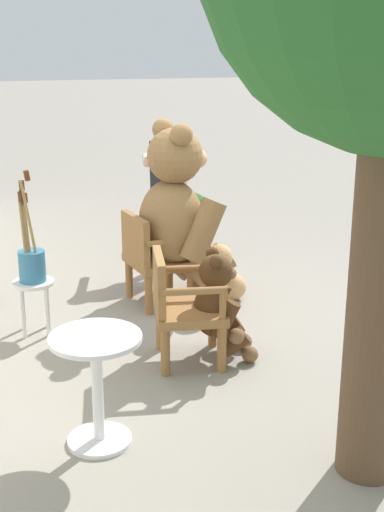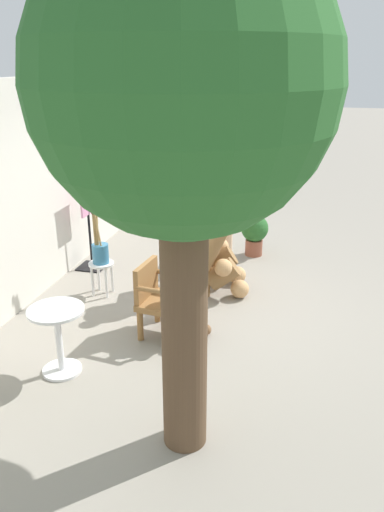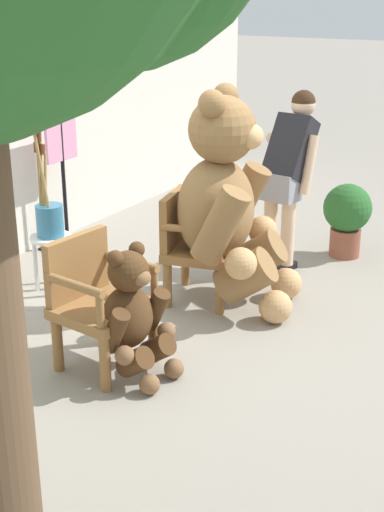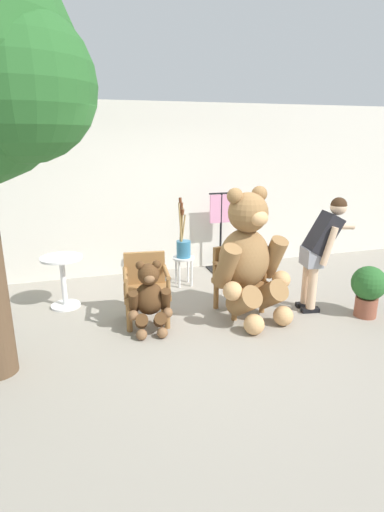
# 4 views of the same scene
# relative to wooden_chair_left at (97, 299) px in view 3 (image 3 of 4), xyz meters

# --- Properties ---
(ground_plane) EXTENTS (60.00, 60.00, 0.00)m
(ground_plane) POSITION_rel_wooden_chair_left_xyz_m (0.62, -0.42, -0.46)
(ground_plane) COLOR gray
(wooden_chair_left) EXTENTS (0.61, 0.58, 0.86)m
(wooden_chair_left) POSITION_rel_wooden_chair_left_xyz_m (0.00, 0.00, 0.00)
(wooden_chair_left) COLOR olive
(wooden_chair_left) RESTS_ON ground
(wooden_chair_right) EXTENTS (0.67, 0.64, 0.86)m
(wooden_chair_right) POSITION_rel_wooden_chair_left_xyz_m (1.23, -0.00, 0.00)
(wooden_chair_right) COLOR olive
(wooden_chair_right) RESTS_ON ground
(teddy_bear_large) EXTENTS (1.05, 1.05, 1.68)m
(teddy_bear_large) POSITION_rel_wooden_chair_left_xyz_m (1.27, -0.27, 0.36)
(teddy_bear_large) COLOR olive
(teddy_bear_large) RESTS_ON ground
(teddy_bear_small) EXTENTS (0.53, 0.52, 0.87)m
(teddy_bear_small) POSITION_rel_wooden_chair_left_xyz_m (-0.01, -0.29, -0.03)
(teddy_bear_small) COLOR #4C3019
(teddy_bear_small) RESTS_ON ground
(person_visitor) EXTENTS (0.82, 0.48, 1.52)m
(person_visitor) POSITION_rel_wooden_chair_left_xyz_m (2.27, -0.33, 0.45)
(person_visitor) COLOR black
(person_visitor) RESTS_ON ground
(white_stool) EXTENTS (0.34, 0.34, 0.46)m
(white_stool) POSITION_rel_wooden_chair_left_xyz_m (0.80, 1.08, -0.11)
(white_stool) COLOR white
(white_stool) RESTS_ON ground
(brush_bucket) EXTENTS (0.22, 0.22, 0.94)m
(brush_bucket) POSITION_rel_wooden_chair_left_xyz_m (0.79, 1.09, 0.19)
(brush_bucket) COLOR teal
(brush_bucket) RESTS_ON white_stool
(potted_plant) EXTENTS (0.44, 0.44, 0.68)m
(potted_plant) POSITION_rel_wooden_chair_left_xyz_m (2.76, -0.72, -0.07)
(potted_plant) COLOR brown
(potted_plant) RESTS_ON ground
(clothing_display_stand) EXTENTS (0.44, 0.40, 1.36)m
(clothing_display_stand) POSITION_rel_wooden_chair_left_xyz_m (1.62, 1.63, 0.26)
(clothing_display_stand) COLOR black
(clothing_display_stand) RESTS_ON ground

